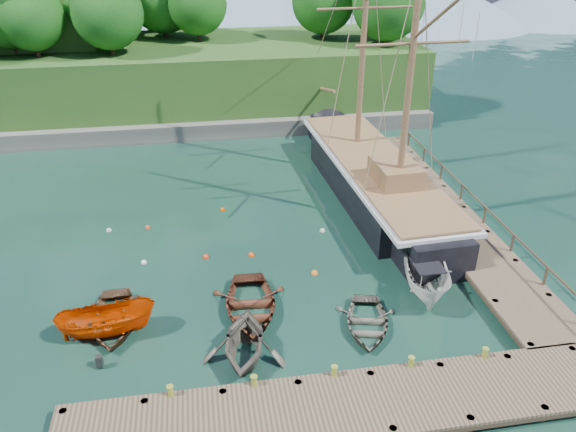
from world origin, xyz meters
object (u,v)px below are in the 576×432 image
object	(u,v)px
rowboat_1	(245,357)
rowboat_3	(366,328)
rowboat_2	(250,312)
motorboat_orange	(109,334)
cabin_boat_white	(424,290)
rowboat_0	(114,325)
schooner	(375,183)

from	to	relation	value
rowboat_1	rowboat_3	bearing A→B (deg)	20.33
rowboat_2	rowboat_3	size ratio (longest dim) A/B	1.26
rowboat_2	motorboat_orange	size ratio (longest dim) A/B	1.16
rowboat_1	motorboat_orange	world-z (taller)	rowboat_1
cabin_boat_white	rowboat_1	bearing A→B (deg)	-146.08
rowboat_1	rowboat_2	size ratio (longest dim) A/B	0.82
rowboat_0	rowboat_2	size ratio (longest dim) A/B	0.89
rowboat_1	rowboat_3	xyz separation A→B (m)	(5.38, 0.96, 0.00)
rowboat_2	rowboat_0	bearing A→B (deg)	-177.31
rowboat_1	rowboat_2	world-z (taller)	rowboat_1
rowboat_0	rowboat_1	size ratio (longest dim) A/B	1.09
rowboat_3	schooner	size ratio (longest dim) A/B	0.15
rowboat_0	motorboat_orange	world-z (taller)	motorboat_orange
rowboat_3	schooner	world-z (taller)	schooner
rowboat_3	cabin_boat_white	distance (m)	4.15
motorboat_orange	schooner	bearing A→B (deg)	-57.93
rowboat_2	cabin_boat_white	bearing A→B (deg)	5.66
rowboat_3	rowboat_1	bearing A→B (deg)	-155.90
rowboat_1	schooner	world-z (taller)	schooner
rowboat_3	cabin_boat_white	size ratio (longest dim) A/B	0.73
rowboat_3	motorboat_orange	xyz separation A→B (m)	(-10.96, 1.38, 0.00)
rowboat_0	rowboat_2	distance (m)	5.98
rowboat_2	schooner	bearing A→B (deg)	52.63
rowboat_2	motorboat_orange	bearing A→B (deg)	-171.75
rowboat_2	rowboat_3	xyz separation A→B (m)	(4.86, -1.89, 0.00)
motorboat_orange	schooner	distance (m)	18.56
rowboat_2	cabin_boat_white	distance (m)	8.37
cabin_boat_white	motorboat_orange	bearing A→B (deg)	-162.46
motorboat_orange	schooner	xyz separation A→B (m)	(15.03, 10.84, 1.03)
cabin_boat_white	rowboat_3	bearing A→B (deg)	-133.51
rowboat_0	rowboat_3	bearing A→B (deg)	-12.29
rowboat_0	rowboat_1	distance (m)	6.20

